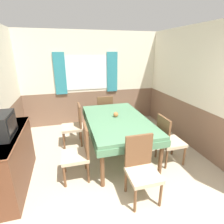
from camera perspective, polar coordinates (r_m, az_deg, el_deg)
The scene contains 11 objects.
wall_back at distance 5.13m, azimuth -6.74°, elevation 10.67°, with size 4.24×0.09×2.60m.
wall_right at distance 4.12m, azimuth 26.21°, elevation 6.44°, with size 0.05×4.35×2.60m.
dining_table at distance 3.60m, azimuth 1.69°, elevation -3.62°, with size 1.21×2.02×0.78m.
chair_head_window at distance 4.78m, azimuth -2.57°, elevation 0.10°, with size 0.44×0.44×0.96m.
chair_right_near at distance 3.52m, azimuth 17.82°, elevation -8.38°, with size 0.44×0.44×0.96m.
chair_left_near at distance 3.03m, azimuth -10.68°, elevation -12.53°, with size 0.44×0.44×0.96m.
chair_left_far at distance 4.08m, azimuth -12.10°, elevation -3.85°, with size 0.44×0.44×0.96m.
chair_head_near at distance 2.68m, azimuth 9.59°, elevation -17.28°, with size 0.44×0.44×0.96m.
sideboard at distance 3.25m, azimuth -30.30°, elevation -13.48°, with size 0.46×1.43×0.92m.
tv at distance 2.91m, azimuth -32.44°, elevation -3.78°, with size 0.29×0.49×0.34m.
vase at distance 3.63m, azimuth 1.26°, elevation -0.80°, with size 0.11×0.11×0.11m.
Camera 1 is at (-0.74, -1.05, 2.10)m, focal length 28.00 mm.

